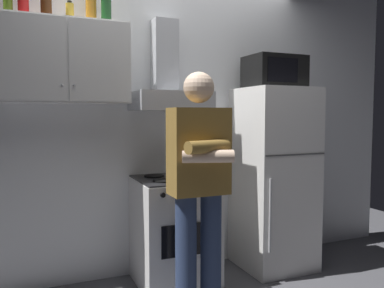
{
  "coord_description": "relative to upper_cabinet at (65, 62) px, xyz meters",
  "views": [
    {
      "loc": [
        -1.11,
        -2.65,
        1.36
      ],
      "look_at": [
        0.0,
        0.0,
        1.15
      ],
      "focal_mm": 36.44,
      "sensor_mm": 36.0,
      "label": 1
    }
  ],
  "objects": [
    {
      "name": "bottle_spice_jar",
      "position": [
        0.04,
        -0.01,
        0.36
      ],
      "size": [
        0.06,
        0.06,
        0.14
      ],
      "color": "gold",
      "rests_on": "upper_cabinet"
    },
    {
      "name": "refrigerator",
      "position": [
        1.75,
        -0.12,
        -0.95
      ],
      "size": [
        0.6,
        0.62,
        1.6
      ],
      "color": "white",
      "rests_on": "ground_plane"
    },
    {
      "name": "bottle_wine_green",
      "position": [
        0.3,
        -0.03,
        0.45
      ],
      "size": [
        0.08,
        0.08,
        0.31
      ],
      "color": "#19471E",
      "rests_on": "upper_cabinet"
    },
    {
      "name": "back_wall_tiled",
      "position": [
        0.85,
        0.23,
        -0.4
      ],
      "size": [
        4.8,
        0.1,
        2.7
      ],
      "primitive_type": "cube",
      "color": "white",
      "rests_on": "ground_plane"
    },
    {
      "name": "upper_cabinet",
      "position": [
        0.0,
        0.0,
        0.0
      ],
      "size": [
        0.9,
        0.37,
        0.6
      ],
      "color": "silver"
    },
    {
      "name": "range_hood",
      "position": [
        0.8,
        0.0,
        -0.15
      ],
      "size": [
        0.6,
        0.44,
        0.75
      ],
      "color": "#B7BABF"
    },
    {
      "name": "microwave",
      "position": [
        1.75,
        -0.11,
        -0.01
      ],
      "size": [
        0.48,
        0.37,
        0.28
      ],
      "color": "black",
      "rests_on": "refrigerator"
    },
    {
      "name": "bottle_liquor_amber",
      "position": [
        0.2,
        0.03,
        0.44
      ],
      "size": [
        0.08,
        0.08,
        0.29
      ],
      "color": "#B7721E",
      "rests_on": "upper_cabinet"
    },
    {
      "name": "stove_oven",
      "position": [
        0.8,
        -0.13,
        -1.32
      ],
      "size": [
        0.6,
        0.62,
        0.87
      ],
      "color": "white",
      "rests_on": "ground_plane"
    },
    {
      "name": "person_standing",
      "position": [
        0.75,
        -0.73,
        -0.85
      ],
      "size": [
        0.38,
        0.33,
        1.64
      ],
      "color": "navy",
      "rests_on": "ground_plane"
    }
  ]
}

